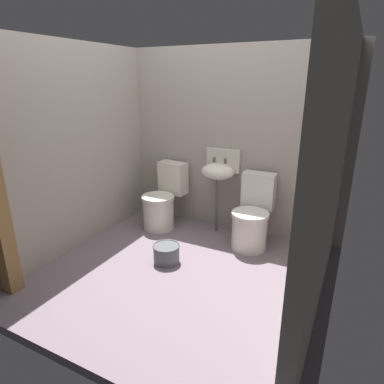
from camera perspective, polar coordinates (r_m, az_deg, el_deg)
ground_plane at (r=3.38m, az=-2.25°, el=-13.38°), size 2.81×2.67×0.08m
wall_back at (r=4.00m, az=5.96°, el=8.70°), size 2.81×0.10×2.13m
wall_left at (r=3.78m, az=-18.68°, el=7.26°), size 0.10×2.47×2.13m
wall_right at (r=2.68m, az=22.70°, el=2.36°), size 0.10×2.47×2.13m
toilet_left at (r=4.14m, az=-5.05°, el=-1.63°), size 0.46×0.64×0.78m
toilet_right at (r=3.69m, az=10.33°, el=-4.44°), size 0.41×0.60×0.78m
sink at (r=3.87m, az=4.58°, el=3.70°), size 0.42×0.35×0.99m
bucket at (r=3.40m, az=-4.43°, el=-10.46°), size 0.28×0.28×0.19m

